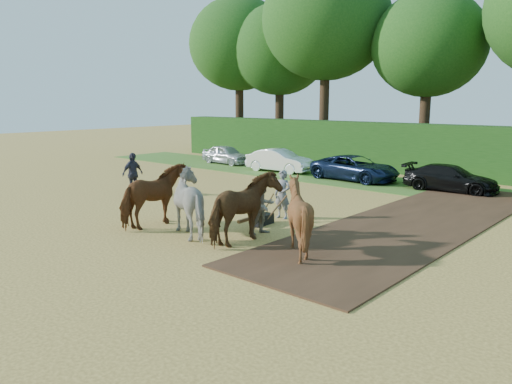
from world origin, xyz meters
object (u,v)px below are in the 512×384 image
(spectator_near, at_px, (263,206))
(plough_team, at_px, (222,205))
(spectator_far, at_px, (133,174))
(parked_cars, at_px, (466,179))

(spectator_near, bearing_deg, plough_team, 159.29)
(spectator_far, distance_m, parked_cars, 15.77)
(spectator_far, xyz_separation_m, parked_cars, (11.57, 10.71, -0.29))
(plough_team, relative_size, parked_cars, 0.20)
(spectator_near, bearing_deg, spectator_far, 88.76)
(plough_team, bearing_deg, spectator_far, 163.46)
(spectator_far, bearing_deg, parked_cars, -52.32)
(spectator_far, relative_size, parked_cars, 0.06)
(spectator_near, height_order, plough_team, plough_team)
(spectator_near, relative_size, spectator_far, 0.97)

